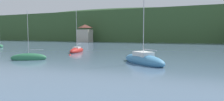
{
  "coord_description": "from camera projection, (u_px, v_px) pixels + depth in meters",
  "views": [
    {
      "loc": [
        9.07,
        17.99,
        3.57
      ],
      "look_at": [
        0.0,
        39.96,
        1.63
      ],
      "focal_mm": 31.64,
      "sensor_mm": 36.0,
      "label": 1
    }
  ],
  "objects": [
    {
      "name": "wooded_hillside",
      "position": [
        133.0,
        30.0,
        128.93
      ],
      "size": [
        352.0,
        67.82,
        33.55
      ],
      "color": "#38562D",
      "rests_on": "ground_plane"
    },
    {
      "name": "shore_building_west",
      "position": [
        85.0,
        34.0,
        92.14
      ],
      "size": [
        6.25,
        4.99,
        8.21
      ],
      "color": "#BCB29E",
      "rests_on": "ground_plane"
    },
    {
      "name": "sailboat_mid_0",
      "position": [
        143.0,
        60.0,
        24.26
      ],
      "size": [
        7.29,
        6.96,
        9.34
      ],
      "rotation": [
        0.0,
        0.0,
        2.4
      ],
      "color": "teal",
      "rests_on": "ground_plane"
    },
    {
      "name": "sailboat_far_3",
      "position": [
        0.0,
        46.0,
        55.67
      ],
      "size": [
        4.65,
        3.65,
        5.98
      ],
      "rotation": [
        0.0,
        0.0,
        5.72
      ],
      "color": "#2D754C",
      "rests_on": "ground_plane"
    },
    {
      "name": "sailboat_mid_4",
      "position": [
        29.0,
        58.0,
        27.57
      ],
      "size": [
        4.68,
        3.66,
        7.29
      ],
      "rotation": [
        0.0,
        0.0,
        3.72
      ],
      "color": "#2D754C",
      "rests_on": "ground_plane"
    },
    {
      "name": "sailboat_far_5",
      "position": [
        77.0,
        50.0,
        39.84
      ],
      "size": [
        3.13,
        6.62,
        8.91
      ],
      "rotation": [
        0.0,
        0.0,
        4.94
      ],
      "color": "red",
      "rests_on": "ground_plane"
    },
    {
      "name": "mooring_buoy_near",
      "position": [
        70.0,
        55.0,
        33.83
      ],
      "size": [
        0.42,
        0.42,
        0.42
      ],
      "primitive_type": "sphere",
      "color": "red",
      "rests_on": "ground_plane"
    }
  ]
}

